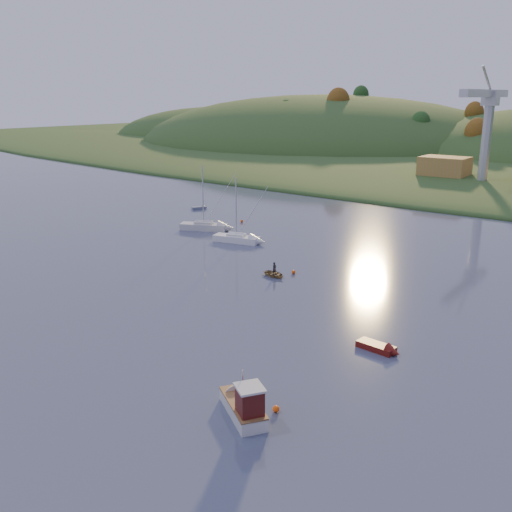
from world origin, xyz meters
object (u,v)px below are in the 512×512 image
Objects in this scene: sailboat_near at (204,226)px; canoe at (274,274)px; sailboat_far at (236,238)px; grey_dinghy at (202,208)px; fishing_boat at (241,401)px; red_tender at (384,349)px.

canoe is at bearing -55.08° from sailboat_near.
grey_dinghy is (-22.30, 16.06, -0.42)m from sailboat_far.
fishing_boat is at bearing -104.81° from grey_dinghy.
grey_dinghy is at bearing -12.21° from fishing_boat.
sailboat_near is 2.61× the size of red_tender.
grey_dinghy is (-53.52, 52.92, -0.62)m from fishing_boat.
red_tender is 1.25× the size of grey_dinghy.
grey_dinghy is at bearing 64.89° from canoe.
grey_dinghy reaches higher than canoe.
fishing_boat is 15.51m from red_tender.
sailboat_far is at bearing 65.37° from canoe.
fishing_boat is at bearing -64.34° from sailboat_far.
fishing_boat is 48.31m from sailboat_far.
grey_dinghy is (-36.95, 26.32, -0.08)m from canoe.
sailboat_near is at bearing -11.87° from fishing_boat.
sailboat_near is 18.36m from grey_dinghy.
canoe is at bearing -25.62° from fishing_boat.
fishing_boat is 31.35m from canoe.
sailboat_near reaches higher than sailboat_far.
sailboat_far reaches higher than fishing_boat.
canoe is (-16.57, 26.61, -0.54)m from fishing_boat.
red_tender is at bearing -70.97° from fishing_boat.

